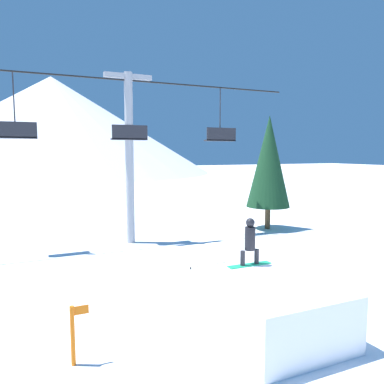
% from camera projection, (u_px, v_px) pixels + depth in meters
% --- Properties ---
extents(ground_plane, '(220.00, 220.00, 0.00)m').
position_uv_depth(ground_plane, '(293.00, 339.00, 9.39)').
color(ground_plane, white).
extents(mountain_ridge, '(68.79, 68.79, 20.97)m').
position_uv_depth(mountain_ridge, '(52.00, 125.00, 82.10)').
color(mountain_ridge, silver).
rests_on(mountain_ridge, ground_plane).
extents(snow_ramp, '(2.82, 3.70, 1.41)m').
position_uv_depth(snow_ramp, '(268.00, 306.00, 9.69)').
color(snow_ramp, white).
rests_on(snow_ramp, ground_plane).
extents(snowboarder, '(1.36, 0.30, 1.39)m').
position_uv_depth(snowboarder, '(250.00, 241.00, 10.77)').
color(snowboarder, '#1E9E6B').
rests_on(snowboarder, snow_ramp).
extents(chairlift, '(18.32, 0.44, 8.62)m').
position_uv_depth(chairlift, '(129.00, 145.00, 18.87)').
color(chairlift, '#9E9EA3').
rests_on(chairlift, ground_plane).
extents(pine_tree_near, '(2.61, 2.61, 6.86)m').
position_uv_depth(pine_tree_near, '(269.00, 162.00, 22.47)').
color(pine_tree_near, '#4C3823').
rests_on(pine_tree_near, ground_plane).
extents(trail_marker, '(0.41, 0.10, 1.35)m').
position_uv_depth(trail_marker, '(73.00, 333.00, 8.19)').
color(trail_marker, orange).
rests_on(trail_marker, ground_plane).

